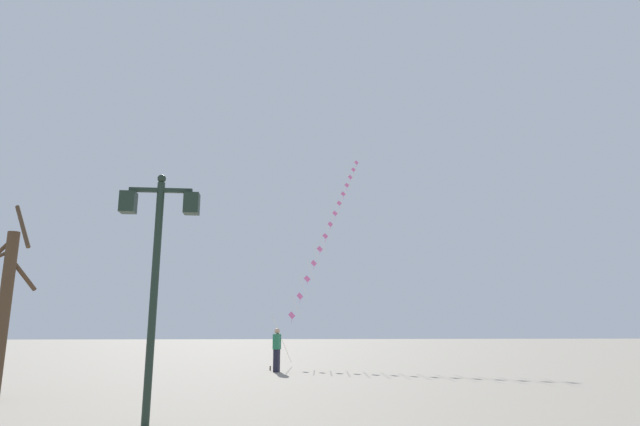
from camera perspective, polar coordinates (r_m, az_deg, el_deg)
ground_plane at (r=22.54m, az=-6.29°, el=-16.63°), size 160.00×160.00×0.00m
twin_lantern_lamp_post at (r=10.29m, az=-17.19°, el=-3.43°), size 1.46×0.28×4.55m
kite_train at (r=33.04m, az=1.01°, el=-1.49°), size 6.95×17.89×15.21m
kite_flyer at (r=21.97m, az=-4.68°, el=-14.41°), size 0.35×0.63×1.71m
bare_tree at (r=15.47m, az=-30.92°, el=-8.56°), size 1.78×1.41×4.80m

